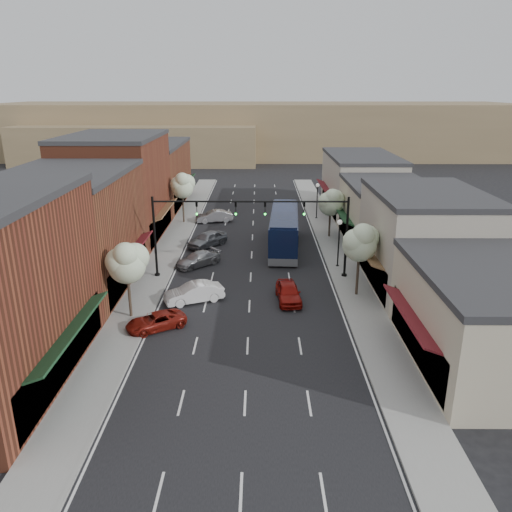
{
  "coord_description": "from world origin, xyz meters",
  "views": [
    {
      "loc": [
        0.7,
        -31.89,
        15.39
      ],
      "look_at": [
        0.46,
        7.15,
        2.2
      ],
      "focal_mm": 35.0,
      "sensor_mm": 36.0,
      "label": 1
    }
  ],
  "objects_px": {
    "tree_right_near": "(361,241)",
    "tree_left_near": "(127,262)",
    "lamp_post_far": "(317,195)",
    "parked_car_b": "(194,293)",
    "tree_right_far": "(331,201)",
    "parked_car_e": "(214,216)",
    "lamp_post_near": "(339,235)",
    "parked_car_c": "(198,259)",
    "parked_car_a": "(156,321)",
    "signal_mast_right": "(318,225)",
    "parked_car_d": "(207,239)",
    "red_hatchback": "(288,292)",
    "tree_left_far": "(183,185)",
    "coach_bus": "(284,229)",
    "signal_mast_left": "(183,225)"
  },
  "relations": [
    {
      "from": "tree_right_near",
      "to": "parked_car_a",
      "type": "relative_size",
      "value": 1.48
    },
    {
      "from": "tree_left_far",
      "to": "parked_car_a",
      "type": "xyz_separation_m",
      "value": [
        2.05,
        -27.65,
        -4.05
      ]
    },
    {
      "from": "tree_left_near",
      "to": "parked_car_b",
      "type": "distance_m",
      "value": 6.06
    },
    {
      "from": "tree_right_near",
      "to": "parked_car_b",
      "type": "relative_size",
      "value": 1.34
    },
    {
      "from": "lamp_post_far",
      "to": "red_hatchback",
      "type": "bearing_deg",
      "value": -101.0
    },
    {
      "from": "parked_car_a",
      "to": "lamp_post_far",
      "type": "bearing_deg",
      "value": 123.44
    },
    {
      "from": "lamp_post_near",
      "to": "red_hatchback",
      "type": "xyz_separation_m",
      "value": [
        -4.86,
        -7.51,
        -2.28
      ]
    },
    {
      "from": "tree_right_near",
      "to": "parked_car_b",
      "type": "height_order",
      "value": "tree_right_near"
    },
    {
      "from": "coach_bus",
      "to": "parked_car_b",
      "type": "distance_m",
      "value": 15.4
    },
    {
      "from": "red_hatchback",
      "to": "lamp_post_far",
      "type": "bearing_deg",
      "value": 74.79
    },
    {
      "from": "signal_mast_left",
      "to": "parked_car_b",
      "type": "relative_size",
      "value": 1.84
    },
    {
      "from": "lamp_post_far",
      "to": "parked_car_e",
      "type": "height_order",
      "value": "lamp_post_far"
    },
    {
      "from": "tree_right_far",
      "to": "tree_left_near",
      "type": "relative_size",
      "value": 0.95
    },
    {
      "from": "tree_left_near",
      "to": "parked_car_d",
      "type": "height_order",
      "value": "tree_left_near"
    },
    {
      "from": "tree_right_near",
      "to": "lamp_post_near",
      "type": "distance_m",
      "value": 6.74
    },
    {
      "from": "tree_right_near",
      "to": "coach_bus",
      "type": "distance_m",
      "value": 13.55
    },
    {
      "from": "red_hatchback",
      "to": "parked_car_e",
      "type": "relative_size",
      "value": 0.97
    },
    {
      "from": "tree_right_near",
      "to": "tree_right_far",
      "type": "height_order",
      "value": "tree_right_near"
    },
    {
      "from": "signal_mast_right",
      "to": "red_hatchback",
      "type": "xyz_separation_m",
      "value": [
        -2.68,
        -5.01,
        -3.9
      ]
    },
    {
      "from": "tree_right_near",
      "to": "lamp_post_far",
      "type": "relative_size",
      "value": 1.34
    },
    {
      "from": "signal_mast_right",
      "to": "tree_left_near",
      "type": "height_order",
      "value": "signal_mast_right"
    },
    {
      "from": "parked_car_d",
      "to": "red_hatchback",
      "type": "bearing_deg",
      "value": -23.31
    },
    {
      "from": "parked_car_c",
      "to": "tree_left_near",
      "type": "bearing_deg",
      "value": -58.97
    },
    {
      "from": "coach_bus",
      "to": "parked_car_d",
      "type": "distance_m",
      "value": 7.88
    },
    {
      "from": "parked_car_c",
      "to": "lamp_post_far",
      "type": "bearing_deg",
      "value": 101.98
    },
    {
      "from": "tree_right_near",
      "to": "parked_car_c",
      "type": "bearing_deg",
      "value": 152.34
    },
    {
      "from": "tree_right_near",
      "to": "parked_car_e",
      "type": "height_order",
      "value": "tree_right_near"
    },
    {
      "from": "signal_mast_right",
      "to": "tree_right_near",
      "type": "relative_size",
      "value": 1.38
    },
    {
      "from": "parked_car_e",
      "to": "tree_right_far",
      "type": "bearing_deg",
      "value": 50.09
    },
    {
      "from": "signal_mast_right",
      "to": "parked_car_e",
      "type": "relative_size",
      "value": 1.88
    },
    {
      "from": "parked_car_a",
      "to": "parked_car_d",
      "type": "distance_m",
      "value": 18.46
    },
    {
      "from": "tree_right_near",
      "to": "tree_left_far",
      "type": "relative_size",
      "value": 0.97
    },
    {
      "from": "tree_right_far",
      "to": "tree_left_near",
      "type": "height_order",
      "value": "tree_left_near"
    },
    {
      "from": "tree_right_near",
      "to": "parked_car_b",
      "type": "xyz_separation_m",
      "value": [
        -12.55,
        -1.15,
        -3.72
      ]
    },
    {
      "from": "parked_car_e",
      "to": "parked_car_b",
      "type": "bearing_deg",
      "value": -12.24
    },
    {
      "from": "lamp_post_near",
      "to": "parked_car_b",
      "type": "height_order",
      "value": "lamp_post_near"
    },
    {
      "from": "parked_car_a",
      "to": "parked_car_e",
      "type": "xyz_separation_m",
      "value": [
        1.5,
        28.14,
        0.16
      ]
    },
    {
      "from": "tree_right_near",
      "to": "parked_car_b",
      "type": "bearing_deg",
      "value": -174.78
    },
    {
      "from": "lamp_post_far",
      "to": "parked_car_a",
      "type": "height_order",
      "value": "lamp_post_far"
    },
    {
      "from": "signal_mast_right",
      "to": "parked_car_b",
      "type": "relative_size",
      "value": 1.84
    },
    {
      "from": "tree_left_near",
      "to": "lamp_post_far",
      "type": "height_order",
      "value": "tree_left_near"
    },
    {
      "from": "lamp_post_near",
      "to": "lamp_post_far",
      "type": "distance_m",
      "value": 17.5
    },
    {
      "from": "tree_right_near",
      "to": "tree_left_near",
      "type": "xyz_separation_m",
      "value": [
        -16.6,
        -4.0,
        -0.23
      ]
    },
    {
      "from": "coach_bus",
      "to": "parked_car_a",
      "type": "distance_m",
      "value": 20.31
    },
    {
      "from": "parked_car_c",
      "to": "parked_car_d",
      "type": "height_order",
      "value": "parked_car_d"
    },
    {
      "from": "lamp_post_near",
      "to": "parked_car_c",
      "type": "relative_size",
      "value": 1.02
    },
    {
      "from": "signal_mast_left",
      "to": "tree_right_near",
      "type": "bearing_deg",
      "value": -16.19
    },
    {
      "from": "tree_right_near",
      "to": "tree_left_far",
      "type": "distance_m",
      "value": 27.56
    },
    {
      "from": "signal_mast_left",
      "to": "lamp_post_far",
      "type": "xyz_separation_m",
      "value": [
        13.42,
        20.0,
        -1.62
      ]
    },
    {
      "from": "tree_left_near",
      "to": "red_hatchback",
      "type": "xyz_separation_m",
      "value": [
        11.19,
        3.04,
        -3.5
      ]
    }
  ]
}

